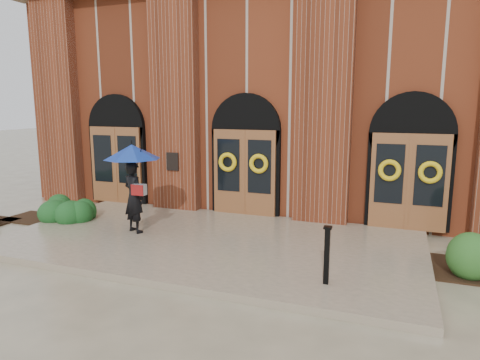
% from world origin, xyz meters
% --- Properties ---
extents(ground, '(90.00, 90.00, 0.00)m').
position_xyz_m(ground, '(0.00, 0.00, 0.00)').
color(ground, tan).
rests_on(ground, ground).
extents(landing, '(10.00, 5.30, 0.15)m').
position_xyz_m(landing, '(0.00, 0.15, 0.07)').
color(landing, tan).
rests_on(landing, ground).
extents(church_building, '(16.20, 12.53, 7.00)m').
position_xyz_m(church_building, '(0.00, 8.78, 3.50)').
color(church_building, maroon).
rests_on(church_building, ground).
extents(man_with_umbrella, '(1.81, 1.81, 2.24)m').
position_xyz_m(man_with_umbrella, '(-1.99, 0.02, 1.72)').
color(man_with_umbrella, black).
rests_on(man_with_umbrella, landing).
extents(metal_post, '(0.15, 0.15, 1.08)m').
position_xyz_m(metal_post, '(3.12, -1.50, 0.72)').
color(metal_post, black).
rests_on(metal_post, landing).
extents(hedge_wall_left, '(2.66, 1.06, 0.68)m').
position_xyz_m(hedge_wall_left, '(-5.20, 0.50, 0.34)').
color(hedge_wall_left, '#17461B').
rests_on(hedge_wall_left, ground).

